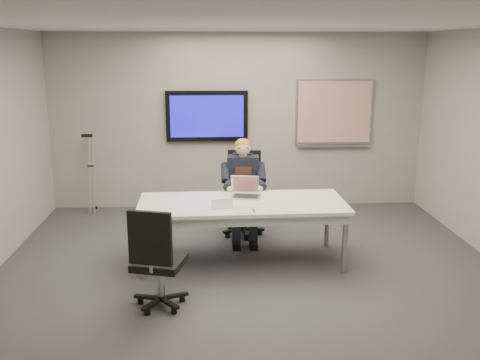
{
  "coord_description": "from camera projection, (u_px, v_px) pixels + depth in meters",
  "views": [
    {
      "loc": [
        -0.43,
        -5.55,
        2.57
      ],
      "look_at": [
        -0.09,
        0.77,
        0.99
      ],
      "focal_mm": 40.0,
      "sensor_mm": 36.0,
      "label": 1
    }
  ],
  "objects": [
    {
      "name": "seated_person",
      "position": [
        244.0,
        201.0,
        7.2
      ],
      "size": [
        0.44,
        0.75,
        1.38
      ],
      "rotation": [
        0.0,
        0.0,
        -0.05
      ],
      "color": "#202636",
      "rests_on": "office_chair_far"
    },
    {
      "name": "name_tent",
      "position": [
        222.0,
        204.0,
        6.15
      ],
      "size": [
        0.27,
        0.12,
        0.1
      ],
      "primitive_type": null,
      "rotation": [
        0.0,
        0.0,
        0.21
      ],
      "color": "white",
      "rests_on": "conference_table"
    },
    {
      "name": "ceiling",
      "position": [
        253.0,
        23.0,
        5.35
      ],
      "size": [
        6.0,
        6.0,
        0.02
      ],
      "primitive_type": "cube",
      "color": "silver",
      "rests_on": "wall_back"
    },
    {
      "name": "whiteboard",
      "position": [
        334.0,
        113.0,
        8.61
      ],
      "size": [
        1.25,
        0.08,
        1.1
      ],
      "color": "#999BA1",
      "rests_on": "wall_back"
    },
    {
      "name": "tv_display",
      "position": [
        207.0,
        116.0,
        8.49
      ],
      "size": [
        1.3,
        0.09,
        0.8
      ],
      "color": "black",
      "rests_on": "wall_back"
    },
    {
      "name": "floor",
      "position": [
        252.0,
        281.0,
        6.02
      ],
      "size": [
        6.0,
        6.0,
        0.02
      ],
      "primitive_type": "cube",
      "color": "#39393B",
      "rests_on": "ground"
    },
    {
      "name": "crutch",
      "position": [
        92.0,
        172.0,
        8.43
      ],
      "size": [
        0.25,
        0.66,
        1.36
      ],
      "primitive_type": null,
      "rotation": [
        -0.22,
        0.0,
        0.12
      ],
      "color": "#ADB0B5",
      "rests_on": "ground"
    },
    {
      "name": "wall_front",
      "position": [
        297.0,
        278.0,
        2.78
      ],
      "size": [
        6.0,
        0.02,
        2.8
      ],
      "primitive_type": "cube",
      "color": "gray",
      "rests_on": "ground"
    },
    {
      "name": "laptop",
      "position": [
        246.0,
        191.0,
        6.64
      ],
      "size": [
        0.39,
        0.38,
        0.25
      ],
      "rotation": [
        0.0,
        0.0,
        -0.19
      ],
      "color": "#ADADAF",
      "rests_on": "conference_table"
    },
    {
      "name": "pen",
      "position": [
        254.0,
        210.0,
        6.06
      ],
      "size": [
        0.01,
        0.16,
        0.01
      ],
      "primitive_type": "cylinder",
      "rotation": [
        0.0,
        1.57,
        1.59
      ],
      "color": "black",
      "rests_on": "conference_table"
    },
    {
      "name": "office_chair_far",
      "position": [
        243.0,
        209.0,
        7.5
      ],
      "size": [
        0.63,
        0.63,
        1.16
      ],
      "rotation": [
        0.0,
        0.0,
        -0.15
      ],
      "color": "black",
      "rests_on": "ground"
    },
    {
      "name": "office_chair_near",
      "position": [
        158.0,
        277.0,
        5.34
      ],
      "size": [
        0.63,
        0.63,
        1.08
      ],
      "rotation": [
        0.0,
        0.0,
        2.88
      ],
      "color": "black",
      "rests_on": "ground"
    },
    {
      "name": "wall_back",
      "position": [
        238.0,
        122.0,
        8.59
      ],
      "size": [
        6.0,
        0.02,
        2.8
      ],
      "primitive_type": "cube",
      "color": "gray",
      "rests_on": "ground"
    },
    {
      "name": "conference_table",
      "position": [
        242.0,
        209.0,
        6.42
      ],
      "size": [
        2.5,
        1.08,
        0.76
      ],
      "rotation": [
        0.0,
        0.0,
        0.02
      ],
      "color": "silver",
      "rests_on": "ground"
    }
  ]
}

